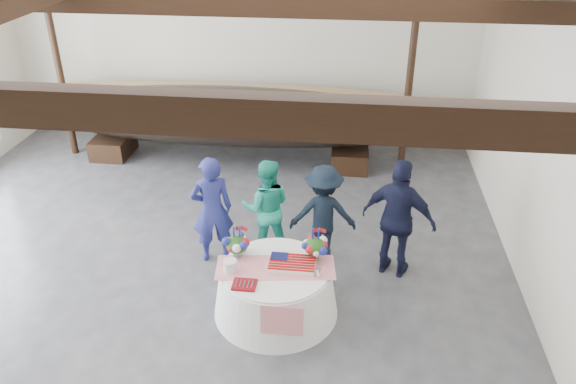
# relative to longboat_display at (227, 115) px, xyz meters

# --- Properties ---
(floor) EXTENTS (10.00, 12.00, 0.01)m
(floor) POSITION_rel_longboat_display_xyz_m (0.08, -4.81, -1.01)
(floor) COLOR #3D3D42
(floor) RESTS_ON ground
(wall_back) EXTENTS (10.00, 0.02, 4.50)m
(wall_back) POSITION_rel_longboat_display_xyz_m (0.08, 1.19, 1.24)
(wall_back) COLOR silver
(wall_back) RESTS_ON ground
(longboat_display) EXTENTS (8.45, 1.69, 1.59)m
(longboat_display) POSITION_rel_longboat_display_xyz_m (0.00, 0.00, 0.00)
(longboat_display) COLOR black
(longboat_display) RESTS_ON ground
(banquet_table) EXTENTS (1.68, 1.68, 0.72)m
(banquet_table) POSITION_rel_longboat_display_xyz_m (1.63, -4.64, -0.65)
(banquet_table) COLOR white
(banquet_table) RESTS_ON ground
(tabletop_items) EXTENTS (1.61, 0.95, 0.40)m
(tabletop_items) POSITION_rel_longboat_display_xyz_m (1.59, -4.49, -0.14)
(tabletop_items) COLOR red
(tabletop_items) RESTS_ON banquet_table
(guest_woman_blue) EXTENTS (0.74, 0.62, 1.72)m
(guest_woman_blue) POSITION_rel_longboat_display_xyz_m (0.52, -3.50, -0.15)
(guest_woman_blue) COLOR navy
(guest_woman_blue) RESTS_ON ground
(guest_woman_teal) EXTENTS (0.84, 0.70, 1.58)m
(guest_woman_teal) POSITION_rel_longboat_display_xyz_m (1.30, -3.21, -0.22)
(guest_woman_teal) COLOR teal
(guest_woman_teal) RESTS_ON ground
(guest_man_left) EXTENTS (1.06, 0.67, 1.57)m
(guest_man_left) POSITION_rel_longboat_display_xyz_m (2.17, -3.29, -0.23)
(guest_man_left) COLOR black
(guest_man_left) RESTS_ON ground
(guest_man_right) EXTENTS (1.17, 0.80, 1.85)m
(guest_man_right) POSITION_rel_longboat_display_xyz_m (3.27, -3.56, -0.09)
(guest_man_right) COLOR black
(guest_man_right) RESTS_ON ground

